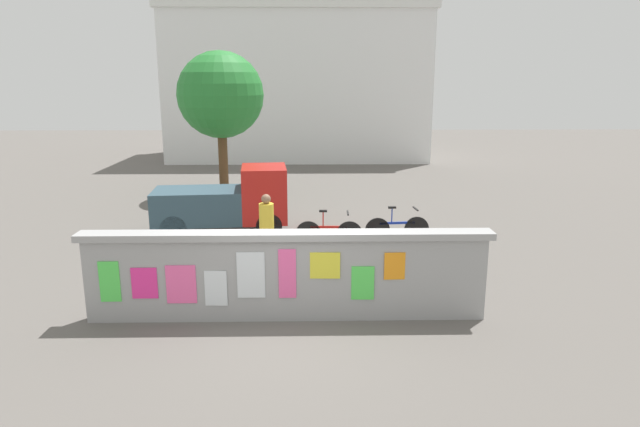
# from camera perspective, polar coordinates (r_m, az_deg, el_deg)

# --- Properties ---
(ground) EXTENTS (60.00, 60.00, 0.00)m
(ground) POSITION_cam_1_polar(r_m,az_deg,el_deg) (17.75, -2.42, 0.02)
(ground) COLOR #605B56
(poster_wall) EXTENTS (7.21, 0.42, 1.60)m
(poster_wall) POSITION_cam_1_polar(r_m,az_deg,el_deg) (9.85, -3.48, -6.27)
(poster_wall) COLOR #9B9B9B
(poster_wall) RESTS_ON ground
(auto_rickshaw_truck) EXTENTS (3.72, 1.81, 1.85)m
(auto_rickshaw_truck) POSITION_cam_1_polar(r_m,az_deg,el_deg) (15.47, -9.40, 1.23)
(auto_rickshaw_truck) COLOR black
(auto_rickshaw_truck) RESTS_ON ground
(motorcycle) EXTENTS (1.90, 0.56, 0.87)m
(motorcycle) POSITION_cam_1_polar(r_m,az_deg,el_deg) (12.73, 10.39, -3.54)
(motorcycle) COLOR black
(motorcycle) RESTS_ON ground
(bicycle_near) EXTENTS (1.71, 0.44, 0.95)m
(bicycle_near) POSITION_cam_1_polar(r_m,az_deg,el_deg) (14.70, 7.92, -1.51)
(bicycle_near) COLOR black
(bicycle_near) RESTS_ON ground
(bicycle_far) EXTENTS (1.71, 0.44, 0.95)m
(bicycle_far) POSITION_cam_1_polar(r_m,az_deg,el_deg) (14.17, 0.93, -1.97)
(bicycle_far) COLOR black
(bicycle_far) RESTS_ON ground
(person_walking) EXTENTS (0.44, 0.44, 1.62)m
(person_walking) POSITION_cam_1_polar(r_m,az_deg,el_deg) (12.86, -5.51, -0.79)
(person_walking) COLOR #D83F72
(person_walking) RESTS_ON ground
(tree_roadside) EXTENTS (3.07, 3.07, 5.17)m
(tree_roadside) POSITION_cam_1_polar(r_m,az_deg,el_deg) (20.46, -10.17, 11.84)
(tree_roadside) COLOR brown
(tree_roadside) RESTS_ON ground
(building_background) EXTENTS (13.65, 6.69, 7.96)m
(building_background) POSITION_cam_1_polar(r_m,az_deg,el_deg) (30.86, -2.25, 13.28)
(building_background) COLOR white
(building_background) RESTS_ON ground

